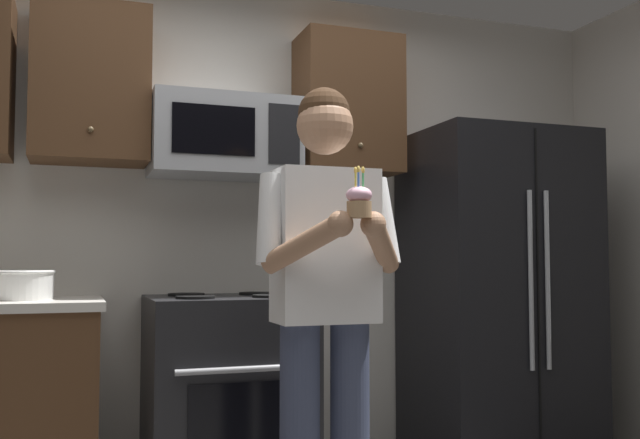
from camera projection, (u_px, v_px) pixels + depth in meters
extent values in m
cube|color=beige|center=(241.00, 223.00, 3.86)|extent=(4.40, 0.10, 2.60)
cube|color=black|center=(227.00, 392.00, 3.39)|extent=(0.76, 0.66, 0.92)
cube|color=black|center=(243.00, 415.00, 3.08)|extent=(0.48, 0.01, 0.28)
cylinder|color=#99999E|center=(244.00, 369.00, 3.07)|extent=(0.60, 0.03, 0.03)
cylinder|color=black|center=(195.00, 297.00, 3.23)|extent=(0.18, 0.18, 0.01)
cylinder|color=black|center=(271.00, 296.00, 3.35)|extent=(0.18, 0.18, 0.01)
cylinder|color=black|center=(186.00, 295.00, 3.50)|extent=(0.18, 0.18, 0.01)
cylinder|color=black|center=(257.00, 293.00, 3.61)|extent=(0.18, 0.18, 0.01)
cube|color=#9EA0A5|center=(224.00, 138.00, 3.58)|extent=(0.74, 0.40, 0.40)
cube|color=black|center=(214.00, 130.00, 3.36)|extent=(0.40, 0.01, 0.24)
cube|color=black|center=(284.00, 134.00, 3.48)|extent=(0.16, 0.01, 0.30)
cube|color=black|center=(497.00, 296.00, 3.88)|extent=(0.90, 0.72, 1.80)
cylinder|color=gray|center=(531.00, 280.00, 3.51)|extent=(0.02, 0.02, 0.90)
cylinder|color=gray|center=(548.00, 279.00, 3.55)|extent=(0.02, 0.02, 0.90)
cube|color=black|center=(538.00, 299.00, 3.53)|extent=(0.01, 0.01, 1.74)
cube|color=#4C301C|center=(91.00, 85.00, 3.43)|extent=(0.55, 0.34, 0.76)
sphere|color=brown|center=(91.00, 129.00, 3.24)|extent=(0.03, 0.03, 0.03)
cube|color=#4C301C|center=(348.00, 105.00, 3.87)|extent=(0.55, 0.34, 0.76)
sphere|color=brown|center=(361.00, 145.00, 3.69)|extent=(0.03, 0.03, 0.03)
cylinder|color=white|center=(21.00, 286.00, 3.13)|extent=(0.27, 0.27, 0.12)
torus|color=white|center=(22.00, 272.00, 3.14)|extent=(0.29, 0.29, 0.02)
cylinder|color=#383F59|center=(350.00, 436.00, 2.66)|extent=(0.15, 0.15, 0.86)
cube|color=white|center=(325.00, 246.00, 2.67)|extent=(0.38, 0.22, 0.58)
sphere|color=#A37556|center=(325.00, 126.00, 2.70)|extent=(0.22, 0.22, 0.22)
sphere|color=#382314|center=(324.00, 114.00, 2.71)|extent=(0.20, 0.20, 0.20)
cylinder|color=white|center=(270.00, 219.00, 2.58)|extent=(0.15, 0.18, 0.35)
cylinder|color=#A37556|center=(303.00, 245.00, 2.44)|extent=(0.26, 0.33, 0.21)
sphere|color=#A37556|center=(340.00, 224.00, 2.36)|extent=(0.09, 0.09, 0.09)
cylinder|color=white|center=(382.00, 222.00, 2.72)|extent=(0.15, 0.18, 0.35)
cylinder|color=#A37556|center=(382.00, 245.00, 2.54)|extent=(0.26, 0.33, 0.21)
sphere|color=#A37556|center=(373.00, 224.00, 2.40)|extent=(0.09, 0.09, 0.09)
cylinder|color=#A87F56|center=(359.00, 210.00, 2.36)|extent=(0.08, 0.08, 0.06)
ellipsoid|color=#F2B2CC|center=(359.00, 195.00, 2.36)|extent=(0.09, 0.09, 0.06)
cylinder|color=#4CBF66|center=(363.00, 181.00, 2.37)|extent=(0.01, 0.01, 0.06)
ellipsoid|color=#FFD159|center=(363.00, 170.00, 2.37)|extent=(0.01, 0.01, 0.02)
cylinder|color=#F2D84C|center=(356.00, 181.00, 2.38)|extent=(0.01, 0.01, 0.06)
ellipsoid|color=#FFD159|center=(356.00, 170.00, 2.38)|extent=(0.01, 0.01, 0.02)
cylinder|color=#4C7FE5|center=(358.00, 180.00, 2.35)|extent=(0.01, 0.01, 0.06)
ellipsoid|color=#FFD159|center=(358.00, 169.00, 2.35)|extent=(0.01, 0.01, 0.02)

